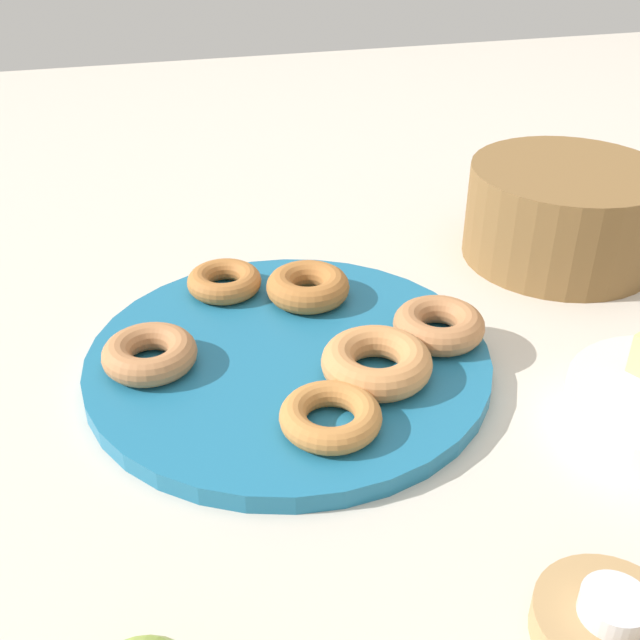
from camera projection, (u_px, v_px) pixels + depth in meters
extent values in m
plane|color=beige|center=(289.00, 368.00, 0.72)|extent=(2.40, 2.40, 0.00)
cylinder|color=#1E6B93|center=(289.00, 360.00, 0.71)|extent=(0.37, 0.37, 0.02)
torus|color=#AD6B33|center=(308.00, 287.00, 0.79)|extent=(0.09, 0.09, 0.03)
torus|color=#B27547|center=(439.00, 325.00, 0.72)|extent=(0.12, 0.12, 0.03)
torus|color=#B27547|center=(150.00, 354.00, 0.69)|extent=(0.11, 0.11, 0.03)
torus|color=#AD6B33|center=(224.00, 281.00, 0.80)|extent=(0.10, 0.10, 0.02)
torus|color=#C6844C|center=(377.00, 362.00, 0.67)|extent=(0.10, 0.10, 0.03)
torus|color=#BC7A3D|center=(331.00, 416.00, 0.61)|extent=(0.10, 0.10, 0.02)
cylinder|color=tan|center=(609.00, 625.00, 0.47)|extent=(0.09, 0.09, 0.02)
cylinder|color=silver|center=(615.00, 606.00, 0.46)|extent=(0.04, 0.04, 0.01)
cylinder|color=brown|center=(564.00, 213.00, 0.88)|extent=(0.25, 0.25, 0.11)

